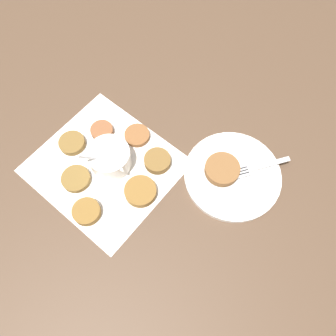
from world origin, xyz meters
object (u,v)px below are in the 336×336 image
Objects in this scene: fork at (251,169)px; sauce_bowl at (110,158)px; fritter_on_plate at (222,169)px; serving_plate at (233,175)px.

sauce_bowl is at bearing -134.63° from fork.
fritter_on_plate is at bearing -127.18° from fork.
serving_plate is 0.04m from fork.
sauce_bowl is 0.49× the size of serving_plate.
sauce_bowl is 0.73× the size of fork.
sauce_bowl is 0.30m from serving_plate.
fritter_on_plate is 0.07m from fork.
fritter_on_plate is at bearing -142.57° from serving_plate.
serving_plate is 1.48× the size of fork.
fork is (0.04, 0.06, -0.01)m from fritter_on_plate.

